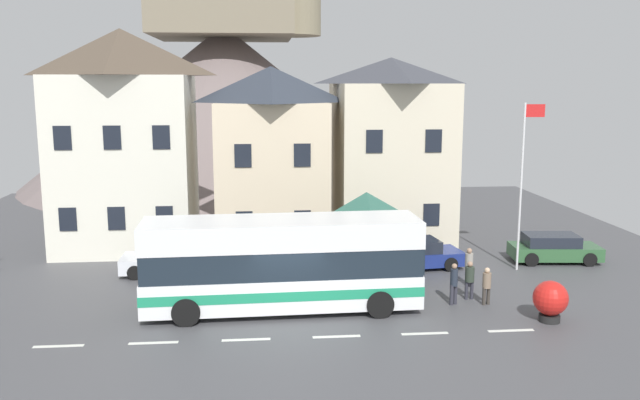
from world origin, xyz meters
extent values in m
cube|color=#4A4A4E|center=(0.00, 0.00, -0.03)|extent=(40.00, 60.00, 0.06)
cube|color=silver|center=(-7.50, -1.42, 0.00)|extent=(1.60, 0.20, 0.01)
cube|color=silver|center=(-4.50, -1.42, 0.00)|extent=(1.60, 0.20, 0.01)
cube|color=silver|center=(-1.50, -1.42, 0.00)|extent=(1.60, 0.20, 0.01)
cube|color=silver|center=(1.50, -1.42, 0.00)|extent=(1.60, 0.20, 0.01)
cube|color=silver|center=(4.50, -1.42, 0.00)|extent=(1.60, 0.20, 0.01)
cube|color=silver|center=(7.50, -1.42, 0.00)|extent=(1.60, 0.20, 0.01)
cube|color=silver|center=(-7.70, 11.83, 4.36)|extent=(6.66, 5.66, 8.72)
pyramid|color=brown|center=(-7.70, 11.83, 9.86)|extent=(6.66, 5.66, 2.27)
cube|color=black|center=(-9.92, 8.97, 2.09)|extent=(0.80, 0.06, 1.10)
cube|color=black|center=(-7.70, 8.97, 2.09)|extent=(0.80, 0.06, 1.10)
cube|color=black|center=(-5.48, 8.97, 2.09)|extent=(0.80, 0.06, 1.10)
cube|color=black|center=(-9.92, 8.97, 5.88)|extent=(0.80, 0.06, 1.10)
cube|color=black|center=(-7.70, 8.97, 5.88)|extent=(0.80, 0.06, 1.10)
cube|color=black|center=(-5.48, 8.97, 5.88)|extent=(0.80, 0.06, 1.10)
cube|color=beige|center=(-0.34, 11.52, 3.70)|extent=(5.58, 5.03, 7.39)
pyramid|color=#2E3540|center=(-0.34, 11.52, 8.29)|extent=(5.58, 5.03, 1.79)
cube|color=black|center=(-1.74, 8.97, 1.77)|extent=(0.80, 0.06, 1.10)
cube|color=black|center=(1.05, 8.97, 1.77)|extent=(0.80, 0.06, 1.10)
cube|color=black|center=(-1.74, 8.97, 4.98)|extent=(0.80, 0.06, 1.10)
cube|color=black|center=(1.05, 8.97, 4.98)|extent=(0.80, 0.06, 1.10)
cube|color=beige|center=(5.94, 12.44, 4.16)|extent=(5.76, 6.88, 8.32)
pyramid|color=#3E4048|center=(5.94, 12.44, 8.99)|extent=(5.76, 6.88, 1.34)
cube|color=black|center=(4.50, 8.97, 1.99)|extent=(0.80, 0.06, 1.10)
cube|color=black|center=(7.38, 8.97, 1.99)|extent=(0.80, 0.06, 1.10)
cube|color=black|center=(4.50, 8.97, 5.61)|extent=(0.80, 0.06, 1.10)
cube|color=black|center=(7.38, 8.97, 5.61)|extent=(0.80, 0.06, 1.10)
cone|color=slate|center=(-3.78, 34.23, 6.54)|extent=(33.04, 33.04, 13.08)
cube|color=gray|center=(-3.78, 34.23, 14.75)|extent=(11.17, 11.17, 5.43)
cube|color=white|center=(-0.20, 1.39, 0.86)|extent=(10.17, 2.88, 1.22)
cube|color=#1E8C60|center=(-0.20, 1.39, 0.92)|extent=(10.19, 2.90, 0.36)
cube|color=#19232D|center=(-0.20, 1.39, 1.98)|extent=(10.07, 2.84, 1.02)
cube|color=white|center=(-0.20, 1.39, 2.97)|extent=(10.17, 2.88, 0.96)
cube|color=#19232D|center=(4.86, 1.55, 1.98)|extent=(0.13, 2.16, 0.98)
cylinder|color=black|center=(3.19, 2.73, 0.50)|extent=(1.01, 0.31, 1.00)
cylinder|color=black|center=(3.27, 0.26, 0.50)|extent=(1.01, 0.31, 1.00)
cylinder|color=black|center=(-3.67, 2.52, 0.50)|extent=(1.01, 0.31, 1.00)
cylinder|color=black|center=(-3.60, 0.05, 0.50)|extent=(1.01, 0.31, 1.00)
cylinder|color=#473D33|center=(1.81, 6.37, 1.20)|extent=(0.14, 0.14, 2.40)
cylinder|color=#473D33|center=(5.11, 6.37, 1.20)|extent=(0.14, 0.14, 2.40)
cylinder|color=#473D33|center=(1.81, 3.07, 1.20)|extent=(0.14, 0.14, 2.40)
cylinder|color=#473D33|center=(5.11, 3.07, 1.20)|extent=(0.14, 0.14, 2.40)
pyramid|color=#2D5F50|center=(3.46, 4.72, 3.13)|extent=(3.60, 3.60, 1.46)
cube|color=navy|center=(5.98, 6.62, 0.48)|extent=(4.55, 2.35, 0.61)
cube|color=#1E232D|center=(5.76, 6.60, 1.06)|extent=(2.79, 1.93, 0.54)
cylinder|color=black|center=(7.31, 7.67, 0.32)|extent=(0.66, 0.27, 0.64)
cylinder|color=black|center=(7.51, 5.91, 0.32)|extent=(0.66, 0.27, 0.64)
cylinder|color=black|center=(4.45, 7.34, 0.32)|extent=(0.66, 0.27, 0.64)
cylinder|color=black|center=(4.65, 5.57, 0.32)|extent=(0.66, 0.27, 0.64)
cube|color=#2F5B34|center=(12.88, 7.09, 0.49)|extent=(4.22, 2.15, 0.62)
cube|color=#1E232D|center=(12.68, 7.11, 1.06)|extent=(2.58, 1.79, 0.52)
cylinder|color=black|center=(14.30, 7.80, 0.32)|extent=(0.66, 0.26, 0.64)
cylinder|color=black|center=(14.14, 6.12, 0.32)|extent=(0.66, 0.26, 0.64)
cylinder|color=black|center=(11.63, 8.06, 0.32)|extent=(0.66, 0.26, 0.64)
cylinder|color=black|center=(11.46, 6.38, 0.32)|extent=(0.66, 0.26, 0.64)
cube|color=silver|center=(-5.05, 6.75, 0.50)|extent=(4.10, 1.94, 0.64)
cube|color=#1E232D|center=(-4.84, 6.76, 1.11)|extent=(2.47, 1.69, 0.58)
cylinder|color=black|center=(-6.38, 5.84, 0.32)|extent=(0.64, 0.21, 0.64)
cylinder|color=black|center=(-6.40, 7.64, 0.32)|extent=(0.64, 0.21, 0.64)
cylinder|color=black|center=(-3.69, 5.87, 0.32)|extent=(0.64, 0.21, 0.64)
cylinder|color=black|center=(-3.71, 7.67, 0.32)|extent=(0.64, 0.21, 0.64)
cylinder|color=#38332D|center=(7.65, 1.34, 0.36)|extent=(0.14, 0.14, 0.71)
cylinder|color=#38332D|center=(7.46, 1.28, 0.36)|extent=(0.14, 0.14, 0.71)
cylinder|color=#7F6B56|center=(7.56, 1.31, 0.96)|extent=(0.32, 0.32, 0.59)
sphere|color=#D1AD89|center=(7.56, 1.31, 1.36)|extent=(0.21, 0.21, 0.21)
cylinder|color=black|center=(7.58, 3.79, 0.38)|extent=(0.13, 0.13, 0.77)
cylinder|color=black|center=(7.66, 3.60, 0.38)|extent=(0.13, 0.13, 0.77)
cylinder|color=gray|center=(7.62, 3.70, 1.06)|extent=(0.33, 0.33, 0.68)
sphere|color=#9E7A60|center=(7.62, 3.70, 1.51)|extent=(0.22, 0.22, 0.22)
cylinder|color=#2D2D38|center=(6.40, 1.49, 0.39)|extent=(0.15, 0.15, 0.79)
cylinder|color=#2D2D38|center=(6.24, 1.40, 0.39)|extent=(0.15, 0.15, 0.79)
cylinder|color=#232B38|center=(6.32, 1.44, 1.07)|extent=(0.28, 0.28, 0.67)
sphere|color=#9E7A60|center=(6.32, 1.44, 1.51)|extent=(0.21, 0.21, 0.21)
cylinder|color=#2D2D38|center=(7.00, 2.01, 0.38)|extent=(0.13, 0.13, 0.76)
cylinder|color=#2D2D38|center=(7.22, 2.01, 0.38)|extent=(0.13, 0.13, 0.76)
cylinder|color=#2D382D|center=(7.11, 2.01, 1.01)|extent=(0.36, 0.36, 0.59)
sphere|color=#9E7A60|center=(7.11, 2.01, 1.41)|extent=(0.21, 0.21, 0.21)
cube|color=#473828|center=(1.38, 6.37, 0.45)|extent=(1.79, 0.45, 0.08)
cube|color=#473828|center=(1.38, 6.59, 0.67)|extent=(1.79, 0.06, 0.40)
cube|color=#2D2D33|center=(0.56, 6.37, 0.23)|extent=(0.08, 0.36, 0.45)
cube|color=#2D2D33|center=(2.19, 6.37, 0.23)|extent=(0.08, 0.36, 0.45)
cylinder|color=silver|center=(10.59, 5.91, 3.75)|extent=(0.10, 0.10, 7.51)
cube|color=red|center=(11.04, 5.91, 7.16)|extent=(0.90, 0.03, 0.56)
cylinder|color=black|center=(9.18, -0.68, 0.12)|extent=(0.74, 0.74, 0.25)
sphere|color=red|center=(9.18, -0.68, 0.86)|extent=(1.23, 1.23, 1.23)
camera|label=1|loc=(-0.96, -22.27, 8.31)|focal=37.28mm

